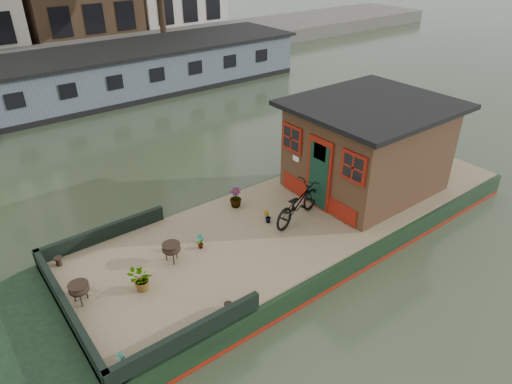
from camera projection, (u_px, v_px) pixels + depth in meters
ground at (303, 233)px, 11.88m from camera, size 120.00×120.00×0.00m
houseboat_hull at (263, 243)px, 11.04m from camera, size 14.01×4.02×0.60m
houseboat_deck at (305, 213)px, 11.57m from camera, size 11.80×3.80×0.05m
bow_bulwark at (112, 289)px, 8.79m from camera, size 3.00×4.00×0.35m
cabin at (368, 146)px, 12.10m from camera, size 4.00×3.50×2.42m
bicycle at (297, 203)px, 11.04m from camera, size 1.83×1.03×0.91m
potted_plant_a at (200, 241)px, 10.13m from camera, size 0.24×0.19×0.39m
potted_plant_b at (267, 217)px, 11.06m from camera, size 0.22×0.22×0.32m
potted_plant_c at (141, 280)px, 8.91m from camera, size 0.61×0.60×0.51m
potted_plant_d at (236, 197)px, 11.66m from camera, size 0.40×0.40×0.54m
potted_plant_e at (121, 360)px, 7.35m from camera, size 0.21×0.22×0.34m
brazier_front at (172, 253)px, 9.72m from camera, size 0.51×0.51×0.44m
brazier_rear at (80, 293)px, 8.64m from camera, size 0.53×0.53×0.44m
bollard_port at (59, 261)px, 9.66m from camera, size 0.17×0.17×0.20m
bollard_stbd at (228, 307)px, 8.51m from camera, size 0.16×0.16×0.18m
far_houseboat at (99, 77)px, 21.04m from camera, size 20.40×4.40×2.11m
quay at (58, 61)px, 25.77m from camera, size 60.00×6.00×0.90m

